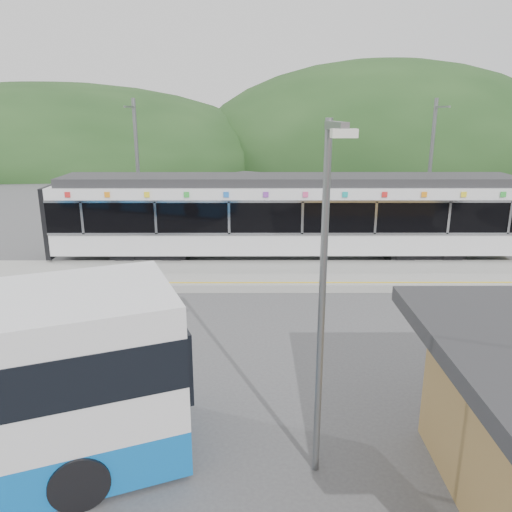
{
  "coord_description": "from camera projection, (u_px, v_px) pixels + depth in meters",
  "views": [
    {
      "loc": [
        -1.42,
        -15.47,
        6.43
      ],
      "look_at": [
        -1.37,
        1.0,
        1.62
      ],
      "focal_mm": 35.0,
      "sensor_mm": 36.0,
      "label": 1
    }
  ],
  "objects": [
    {
      "name": "ground",
      "position": [
        297.0,
        311.0,
        16.66
      ],
      "size": [
        120.0,
        120.0,
        0.0
      ],
      "primitive_type": "plane",
      "color": "#4C4C4F",
      "rests_on": "ground"
    },
    {
      "name": "hills",
      "position": [
        429.0,
        264.0,
        21.75
      ],
      "size": [
        146.0,
        149.0,
        26.0
      ],
      "color": "#1E3D19",
      "rests_on": "ground"
    },
    {
      "name": "platform",
      "position": [
        290.0,
        275.0,
        19.78
      ],
      "size": [
        26.0,
        3.2,
        0.3
      ],
      "primitive_type": "cube",
      "color": "#9E9E99",
      "rests_on": "ground"
    },
    {
      "name": "yellow_line",
      "position": [
        293.0,
        282.0,
        18.49
      ],
      "size": [
        26.0,
        0.1,
        0.01
      ],
      "primitive_type": "cube",
      "color": "yellow",
      "rests_on": "platform"
    },
    {
      "name": "train",
      "position": [
        288.0,
        214.0,
        21.83
      ],
      "size": [
        20.44,
        3.01,
        3.74
      ],
      "color": "black",
      "rests_on": "ground"
    },
    {
      "name": "catenary_mast_west",
      "position": [
        138.0,
        171.0,
        23.83
      ],
      "size": [
        0.18,
        1.8,
        7.0
      ],
      "color": "slate",
      "rests_on": "ground"
    },
    {
      "name": "catenary_mast_east",
      "position": [
        430.0,
        171.0,
        23.87
      ],
      "size": [
        0.18,
        1.8,
        7.0
      ],
      "color": "slate",
      "rests_on": "ground"
    },
    {
      "name": "lamp_post",
      "position": [
        324.0,
        280.0,
        8.14
      ],
      "size": [
        0.36,
        1.11,
        6.33
      ],
      "rotation": [
        0.0,
        0.0,
        0.07
      ],
      "color": "slate",
      "rests_on": "ground"
    }
  ]
}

